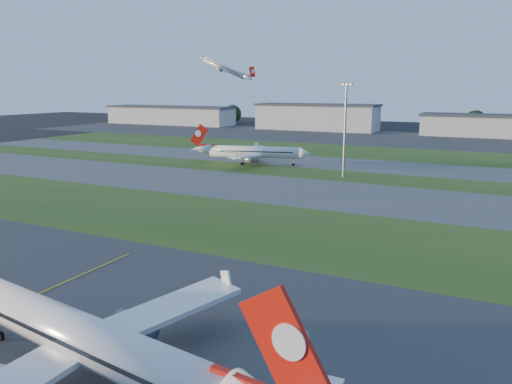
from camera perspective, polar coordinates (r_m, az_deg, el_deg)
The scene contains 17 objects.
grass_strip_a at distance 97.73m, azimuth -8.16°, elevation -2.85°, with size 300.00×34.00×0.01m, color #284918.
taxiway_a at distance 125.59m, azimuth 0.35°, elevation 0.57°, with size 300.00×32.00×0.01m, color #515154.
grass_strip_b at distance 148.10m, azimuth 4.59°, elevation 2.27°, with size 300.00×18.00×0.01m, color #284918.
taxiway_b at distance 168.49m, azimuth 7.37°, elevation 3.38°, with size 300.00×26.00×0.01m, color #515154.
grass_strip_c at distance 199.72m, azimuth 10.48°, elevation 4.60°, with size 300.00×40.00×0.01m, color #284918.
apron_far at distance 257.64m, azimuth 14.18°, elevation 6.04°, with size 400.00×80.00×0.01m, color #333335.
airliner_parked at distance 45.12m, azimuth -18.90°, elevation -15.75°, with size 38.32×32.30×12.00m.
airliner_taxiing at distance 161.98m, azimuth -0.30°, elevation 4.57°, with size 36.12×30.28×11.45m.
airliner_departing at distance 268.83m, azimuth -3.63°, elevation 13.98°, with size 28.55×23.92×9.07m.
light_mast_centre at distance 139.62m, azimuth 10.16°, elevation 7.66°, with size 3.20×0.70×25.80m.
hangar_far_west at distance 347.44m, azimuth -9.79°, elevation 8.66°, with size 91.80×23.00×12.20m.
hangar_west at distance 298.12m, azimuth 6.96°, elevation 8.53°, with size 71.40×23.00×15.20m.
hangar_east at distance 281.39m, azimuth 26.66°, elevation 6.76°, with size 81.60×23.00×11.20m.
tree_far_west at distance 382.20m, azimuth -13.56°, elevation 8.84°, with size 11.00×11.00×12.00m.
tree_west at distance 338.55m, azimuth -2.73°, elevation 8.91°, with size 12.10×12.10×13.20m.
tree_mid_west at distance 301.53m, azimuth 12.18°, elevation 8.04°, with size 9.90×9.90×10.80m.
tree_mid_east at distance 295.60m, azimuth 23.77°, elevation 7.43°, with size 11.55×11.55×12.60m.
Camera 1 is at (53.86, -25.74, 24.66)m, focal length 35.00 mm.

